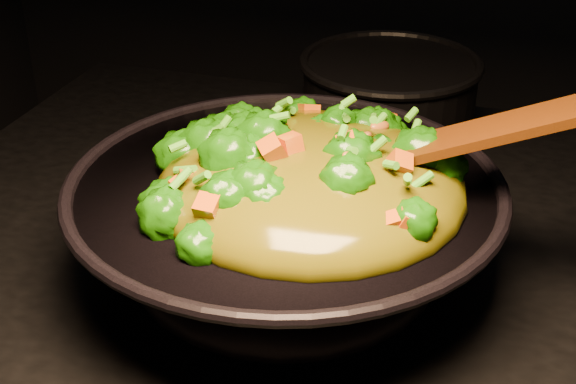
% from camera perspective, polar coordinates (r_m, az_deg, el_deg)
% --- Properties ---
extents(wok, '(0.52, 0.52, 0.12)m').
position_cam_1_polar(wok, '(0.85, -0.20, -3.05)').
color(wok, black).
rests_on(wok, stovetop).
extents(stir_fry, '(0.39, 0.39, 0.11)m').
position_cam_1_polar(stir_fry, '(0.78, 1.69, 3.39)').
color(stir_fry, '#195C06').
rests_on(stir_fry, wok).
extents(spatula, '(0.33, 0.07, 0.14)m').
position_cam_1_polar(spatula, '(0.79, 10.83, 3.43)').
color(spatula, '#320D04').
rests_on(spatula, wok).
extents(back_pot, '(0.25, 0.25, 0.14)m').
position_cam_1_polar(back_pot, '(1.15, 7.13, 6.20)').
color(back_pot, black).
rests_on(back_pot, stovetop).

